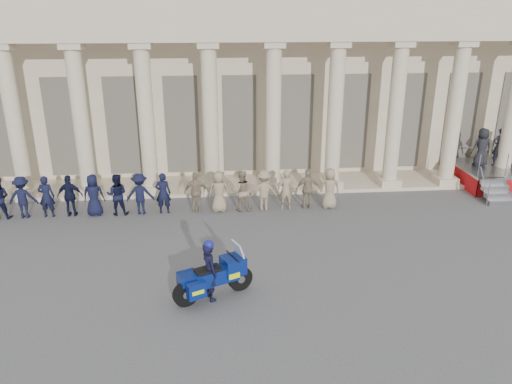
# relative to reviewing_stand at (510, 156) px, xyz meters

# --- Properties ---
(ground) EXTENTS (90.00, 90.00, 0.00)m
(ground) POSITION_rel_reviewing_stand_xyz_m (-11.95, -8.00, -1.35)
(ground) COLOR #4C4C4F
(ground) RESTS_ON ground
(building) EXTENTS (40.00, 12.50, 9.00)m
(building) POSITION_rel_reviewing_stand_xyz_m (-11.95, 6.75, 3.17)
(building) COLOR #C3B192
(building) RESTS_ON ground
(officer_rank) EXTENTS (17.10, 0.62, 1.64)m
(officer_rank) POSITION_rel_reviewing_stand_xyz_m (-16.86, -2.09, -0.53)
(officer_rank) COLOR black
(officer_rank) RESTS_ON ground
(reviewing_stand) EXTENTS (4.20, 4.04, 2.58)m
(reviewing_stand) POSITION_rel_reviewing_stand_xyz_m (0.00, 0.00, 0.00)
(reviewing_stand) COLOR gray
(reviewing_stand) RESTS_ON ground
(motorcycle) EXTENTS (2.21, 1.44, 1.52)m
(motorcycle) POSITION_rel_reviewing_stand_xyz_m (-13.20, -8.32, -0.70)
(motorcycle) COLOR black
(motorcycle) RESTS_ON ground
(rider) EXTENTS (0.63, 0.73, 1.79)m
(rider) POSITION_rel_reviewing_stand_xyz_m (-13.32, -8.38, -0.47)
(rider) COLOR black
(rider) RESTS_ON ground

